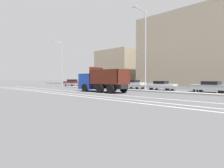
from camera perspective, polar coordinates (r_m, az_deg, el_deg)
The scene contains 19 objects.
ground_plane at distance 24.52m, azimuth -2.01°, elevation -2.27°, with size 320.00×320.00×0.00m, color #4C4C4F.
lane_strip_0 at distance 21.32m, azimuth -6.39°, elevation -2.88°, with size 51.90×0.16×0.01m, color silver.
lane_strip_1 at distance 19.84m, azimuth -11.67°, elevation -3.25°, with size 51.90×0.16×0.01m, color silver.
lane_strip_2 at distance 19.14m, azimuth -14.72°, elevation -3.45°, with size 51.90×0.16×0.01m, color silver.
median_island at distance 26.63m, azimuth 2.37°, elevation -1.76°, with size 28.54×1.10×0.18m, color gray.
median_guardrail at distance 27.47m, azimuth 3.90°, elevation -0.65°, with size 51.90×0.09×0.78m.
dump_truck at distance 23.13m, azimuth -4.56°, elevation 0.54°, with size 7.14×2.91×3.24m.
median_road_sign at distance 29.00m, azimuth -2.93°, elevation 0.69°, with size 0.75×0.16×2.24m.
street_lamp_0 at distance 39.12m, azimuth -16.20°, elevation 6.78°, with size 0.71×1.98×9.49m.
street_lamp_1 at distance 24.01m, azimuth 10.61°, elevation 11.79°, with size 0.70×2.74×10.71m.
parked_car_0 at distance 43.61m, azimuth -12.99°, elevation 0.47°, with size 4.89×2.12×1.55m.
parked_car_1 at distance 38.77m, azimuth -8.21°, elevation 0.31°, with size 4.45×2.05×1.49m.
parked_car_2 at distance 33.79m, azimuth -2.12°, elevation 0.10°, with size 4.41×2.10×1.50m.
parked_car_3 at distance 30.20m, azimuth 7.10°, elevation -0.09°, with size 4.13×2.05×1.47m.
parked_car_4 at distance 27.02m, azimuth 15.88°, elevation -0.46°, with size 4.11×2.12×1.38m.
parked_car_5 at distance 25.21m, azimuth 29.39°, elevation -0.74°, with size 4.63×2.26×1.40m.
background_building_0 at distance 47.39m, azimuth 3.22°, elevation 5.13°, with size 10.45×10.69×9.04m, color tan.
background_building_1 at distance 37.19m, azimuth 23.62°, elevation 9.39°, with size 16.76×10.97×13.53m, color tan.
church_tower at distance 48.53m, azimuth 20.81°, elevation 6.78°, with size 3.60×3.60×13.32m.
Camera 1 is at (17.26, -17.33, 1.71)m, focal length 28.00 mm.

